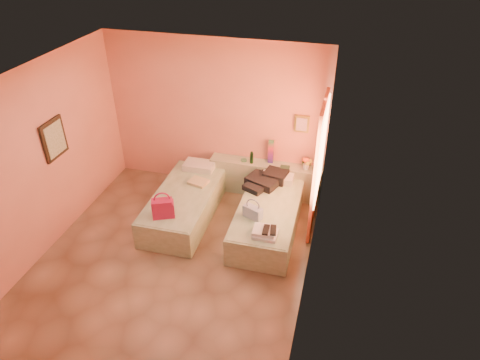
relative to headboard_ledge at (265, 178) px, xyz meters
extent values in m
plane|color=tan|center=(-0.98, -2.10, -0.33)|extent=(4.50, 4.50, 0.00)
cube|color=#EE977F|center=(-0.98, 0.15, 1.07)|extent=(4.00, 0.02, 2.80)
cube|color=#EE977F|center=(-2.98, -2.10, 1.07)|extent=(0.02, 4.50, 2.80)
cube|color=#EE977F|center=(1.02, -2.10, 1.07)|extent=(0.02, 4.50, 2.80)
cube|color=silver|center=(-0.98, -2.10, 2.47)|extent=(4.00, 4.50, 0.02)
cube|color=beige|center=(1.00, -0.85, 1.18)|extent=(0.02, 1.10, 1.40)
cube|color=#E25A36|center=(0.96, -1.00, 0.82)|extent=(0.05, 0.55, 2.20)
cube|color=#E25A36|center=(0.96, -0.40, 0.82)|extent=(0.05, 0.45, 2.20)
cube|color=black|center=(-2.95, -1.70, 1.28)|extent=(0.04, 0.50, 0.60)
cube|color=gold|center=(0.57, 0.12, 1.12)|extent=(0.25, 0.04, 0.30)
cube|color=#ABB494|center=(0.00, 0.00, 0.00)|extent=(2.05, 0.30, 0.65)
cube|color=#B7CDA5|center=(-1.19, -1.05, -0.08)|extent=(0.92, 2.01, 0.50)
cube|color=#B7CDA5|center=(0.27, -1.05, -0.08)|extent=(0.92, 2.01, 0.50)
cylinder|color=#163C1B|center=(-0.25, -0.05, 0.44)|extent=(0.08, 0.08, 0.22)
cube|color=#B01543|center=(0.07, 0.08, 0.54)|extent=(0.10, 0.10, 0.42)
cylinder|color=#519562|center=(-0.41, -0.02, 0.34)|extent=(0.13, 0.13, 0.03)
cube|color=#25452E|center=(0.36, -0.07, 0.34)|extent=(0.17, 0.13, 0.03)
cube|color=white|center=(0.73, 0.00, 0.45)|extent=(0.24, 0.24, 0.26)
cube|color=#B01543|center=(-1.25, -1.74, 0.33)|extent=(0.38, 0.31, 0.31)
cube|color=#C5B87F|center=(-1.04, -0.72, 0.20)|extent=(0.37, 0.32, 0.05)
cube|color=black|center=(0.10, -0.46, 0.26)|extent=(0.73, 0.73, 0.17)
cube|color=#3D6194|center=(0.10, -1.41, 0.27)|extent=(0.33, 0.24, 0.19)
cube|color=white|center=(0.38, -1.79, 0.23)|extent=(0.35, 0.30, 0.10)
cube|color=black|center=(0.44, -1.79, 0.29)|extent=(0.18, 0.24, 0.02)
camera|label=1|loc=(1.26, -6.54, 4.26)|focal=32.00mm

